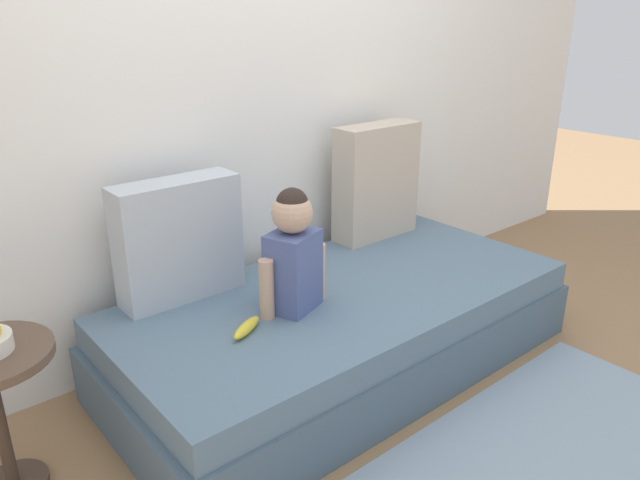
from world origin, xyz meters
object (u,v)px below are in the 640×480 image
toddler (293,252)px  banana (247,328)px  throw_pillow_left (179,240)px  throw_pillow_right (376,182)px  couch (344,327)px

toddler → banana: (-0.25, -0.04, -0.22)m
throw_pillow_left → banana: size_ratio=2.92×
banana → toddler: bearing=9.9°
toddler → throw_pillow_right: bearing=24.9°
couch → throw_pillow_left: throw_pillow_left is taller
throw_pillow_right → banana: bearing=-158.4°
couch → throw_pillow_left: 0.79m
couch → throw_pillow_right: size_ratio=3.48×
throw_pillow_right → throw_pillow_left: bearing=180.0°
toddler → banana: 0.33m
throw_pillow_right → banana: (-1.07, -0.42, -0.27)m
throw_pillow_left → throw_pillow_right: size_ratio=0.87×
throw_pillow_right → toddler: (-0.82, -0.38, -0.05)m
throw_pillow_left → throw_pillow_right: bearing=0.0°
throw_pillow_left → toddler: size_ratio=1.02×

